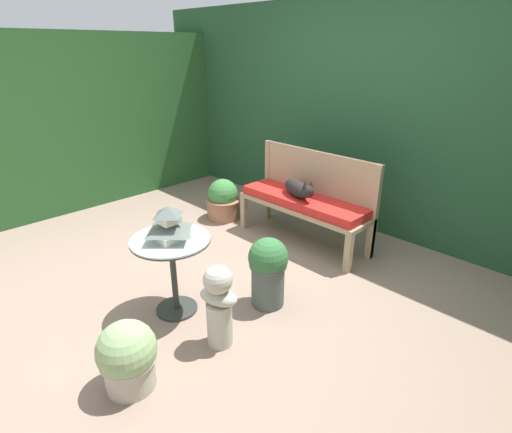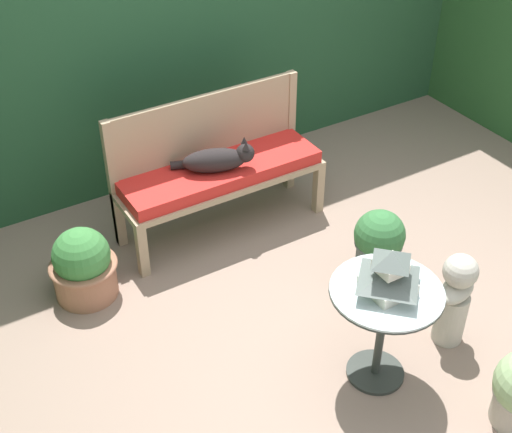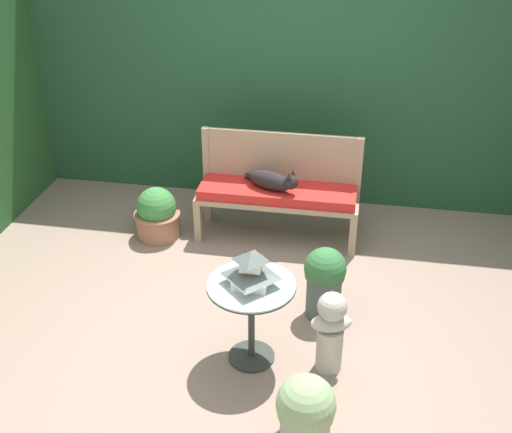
{
  "view_description": "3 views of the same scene",
  "coord_description": "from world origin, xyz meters",
  "px_view_note": "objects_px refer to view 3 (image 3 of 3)",
  "views": [
    {
      "loc": [
        2.21,
        -1.78,
        1.86
      ],
      "look_at": [
        0.08,
        0.35,
        0.56
      ],
      "focal_mm": 28.0,
      "sensor_mm": 36.0,
      "label": 1
    },
    {
      "loc": [
        -1.89,
        -2.31,
        2.96
      ],
      "look_at": [
        -0.09,
        0.66,
        0.4
      ],
      "focal_mm": 50.0,
      "sensor_mm": 36.0,
      "label": 2
    },
    {
      "loc": [
        0.61,
        -3.66,
        2.96
      ],
      "look_at": [
        -0.15,
        0.58,
        0.51
      ],
      "focal_mm": 45.0,
      "sensor_mm": 36.0,
      "label": 3
    }
  ],
  "objects_px": {
    "pagoda_birdhouse": "(251,270)",
    "potted_plant_table_far": "(306,410)",
    "garden_bench": "(277,196)",
    "cat": "(273,180)",
    "potted_plant_hedge_corner": "(324,280)",
    "patio_table": "(251,301)",
    "garden_bust": "(331,329)",
    "potted_plant_table_near": "(157,215)"
  },
  "relations": [
    {
      "from": "patio_table",
      "to": "pagoda_birdhouse",
      "type": "distance_m",
      "value": 0.24
    },
    {
      "from": "potted_plant_hedge_corner",
      "to": "potted_plant_table_near",
      "type": "bearing_deg",
      "value": 150.72
    },
    {
      "from": "garden_bust",
      "to": "potted_plant_hedge_corner",
      "type": "distance_m",
      "value": 0.56
    },
    {
      "from": "cat",
      "to": "potted_plant_table_near",
      "type": "relative_size",
      "value": 1.05
    },
    {
      "from": "patio_table",
      "to": "potted_plant_table_near",
      "type": "bearing_deg",
      "value": 127.92
    },
    {
      "from": "garden_bench",
      "to": "garden_bust",
      "type": "relative_size",
      "value": 2.34
    },
    {
      "from": "cat",
      "to": "patio_table",
      "type": "height_order",
      "value": "cat"
    },
    {
      "from": "garden_bust",
      "to": "potted_plant_hedge_corner",
      "type": "xyz_separation_m",
      "value": [
        -0.09,
        0.55,
        -0.01
      ]
    },
    {
      "from": "patio_table",
      "to": "potted_plant_table_near",
      "type": "distance_m",
      "value": 1.8
    },
    {
      "from": "potted_plant_table_far",
      "to": "cat",
      "type": "bearing_deg",
      "value": 103.76
    },
    {
      "from": "garden_bench",
      "to": "cat",
      "type": "relative_size",
      "value": 2.83
    },
    {
      "from": "potted_plant_table_far",
      "to": "pagoda_birdhouse",
      "type": "bearing_deg",
      "value": 124.83
    },
    {
      "from": "potted_plant_table_far",
      "to": "potted_plant_hedge_corner",
      "type": "xyz_separation_m",
      "value": [
        0.0,
        1.16,
        0.09
      ]
    },
    {
      "from": "garden_bench",
      "to": "potted_plant_hedge_corner",
      "type": "height_order",
      "value": "potted_plant_hedge_corner"
    },
    {
      "from": "patio_table",
      "to": "garden_bust",
      "type": "xyz_separation_m",
      "value": [
        0.51,
        -0.0,
        -0.15
      ]
    },
    {
      "from": "potted_plant_table_far",
      "to": "garden_bench",
      "type": "bearing_deg",
      "value": 102.59
    },
    {
      "from": "pagoda_birdhouse",
      "to": "potted_plant_hedge_corner",
      "type": "relative_size",
      "value": 0.52
    },
    {
      "from": "potted_plant_table_far",
      "to": "patio_table",
      "type": "bearing_deg",
      "value": 124.83
    },
    {
      "from": "cat",
      "to": "potted_plant_table_far",
      "type": "relative_size",
      "value": 1.13
    },
    {
      "from": "potted_plant_table_far",
      "to": "potted_plant_hedge_corner",
      "type": "distance_m",
      "value": 1.17
    },
    {
      "from": "garden_bench",
      "to": "potted_plant_table_near",
      "type": "xyz_separation_m",
      "value": [
        -1.03,
        -0.17,
        -0.19
      ]
    },
    {
      "from": "patio_table",
      "to": "potted_plant_table_near",
      "type": "height_order",
      "value": "patio_table"
    },
    {
      "from": "potted_plant_table_near",
      "to": "potted_plant_hedge_corner",
      "type": "xyz_separation_m",
      "value": [
        1.53,
        -0.86,
        0.09
      ]
    },
    {
      "from": "garden_bench",
      "to": "pagoda_birdhouse",
      "type": "height_order",
      "value": "pagoda_birdhouse"
    },
    {
      "from": "potted_plant_table_near",
      "to": "potted_plant_table_far",
      "type": "relative_size",
      "value": 1.07
    },
    {
      "from": "garden_bust",
      "to": "cat",
      "type": "bearing_deg",
      "value": 93.71
    },
    {
      "from": "garden_bench",
      "to": "patio_table",
      "type": "bearing_deg",
      "value": -87.7
    },
    {
      "from": "patio_table",
      "to": "cat",
      "type": "bearing_deg",
      "value": 93.75
    },
    {
      "from": "patio_table",
      "to": "potted_plant_table_near",
      "type": "xyz_separation_m",
      "value": [
        -1.1,
        1.41,
        -0.25
      ]
    },
    {
      "from": "cat",
      "to": "potted_plant_table_far",
      "type": "distance_m",
      "value": 2.24
    },
    {
      "from": "pagoda_birdhouse",
      "to": "garden_bust",
      "type": "distance_m",
      "value": 0.65
    },
    {
      "from": "garden_bench",
      "to": "pagoda_birdhouse",
      "type": "xyz_separation_m",
      "value": [
        0.06,
        -1.58,
        0.3
      ]
    },
    {
      "from": "cat",
      "to": "pagoda_birdhouse",
      "type": "bearing_deg",
      "value": -65.2
    },
    {
      "from": "garden_bust",
      "to": "potted_plant_table_far",
      "type": "relative_size",
      "value": 1.36
    },
    {
      "from": "garden_bust",
      "to": "potted_plant_table_far",
      "type": "bearing_deg",
      "value": -116.35
    },
    {
      "from": "garden_bench",
      "to": "garden_bust",
      "type": "height_order",
      "value": "garden_bust"
    },
    {
      "from": "garden_bench",
      "to": "potted_plant_table_near",
      "type": "relative_size",
      "value": 2.97
    },
    {
      "from": "pagoda_birdhouse",
      "to": "potted_plant_table_far",
      "type": "distance_m",
      "value": 0.89
    },
    {
      "from": "cat",
      "to": "patio_table",
      "type": "xyz_separation_m",
      "value": [
        0.1,
        -1.54,
        -0.1
      ]
    },
    {
      "from": "cat",
      "to": "garden_bust",
      "type": "relative_size",
      "value": 0.83
    },
    {
      "from": "garden_bust",
      "to": "potted_plant_table_far",
      "type": "height_order",
      "value": "garden_bust"
    },
    {
      "from": "patio_table",
      "to": "garden_bench",
      "type": "bearing_deg",
      "value": 92.3
    }
  ]
}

